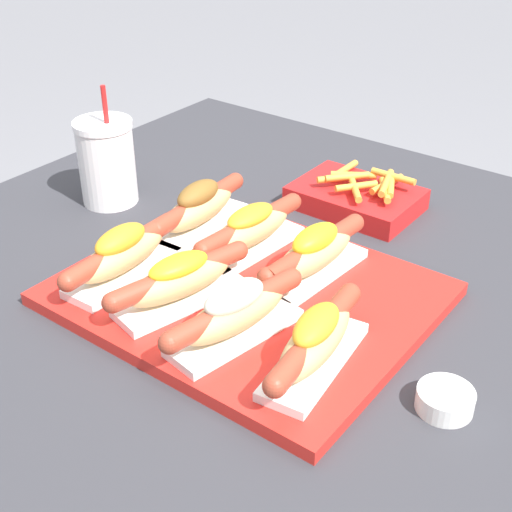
{
  "coord_description": "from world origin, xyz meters",
  "views": [
    {
      "loc": [
        0.44,
        -0.66,
        1.23
      ],
      "look_at": [
        -0.04,
        -0.03,
        0.75
      ],
      "focal_mm": 50.0,
      "sensor_mm": 36.0,
      "label": 1
    }
  ],
  "objects_px": {
    "hot_dog_2": "(235,313)",
    "hot_dog_4": "(199,208)",
    "hot_dog_5": "(250,230)",
    "drink_cup": "(107,162)",
    "sauce_bowl": "(445,399)",
    "hot_dog_6": "(314,253)",
    "fries_basket": "(357,196)",
    "hot_dog_3": "(315,341)",
    "hot_dog_1": "(179,280)",
    "hot_dog_0": "(122,254)",
    "serving_tray": "(247,294)"
  },
  "relations": [
    {
      "from": "serving_tray",
      "to": "hot_dog_5",
      "type": "bearing_deg",
      "value": 124.66
    },
    {
      "from": "hot_dog_1",
      "to": "hot_dog_5",
      "type": "relative_size",
      "value": 0.98
    },
    {
      "from": "sauce_bowl",
      "to": "hot_dog_4",
      "type": "bearing_deg",
      "value": 164.98
    },
    {
      "from": "hot_dog_3",
      "to": "hot_dog_5",
      "type": "distance_m",
      "value": 0.26
    },
    {
      "from": "hot_dog_6",
      "to": "drink_cup",
      "type": "distance_m",
      "value": 0.41
    },
    {
      "from": "drink_cup",
      "to": "hot_dog_3",
      "type": "bearing_deg",
      "value": -18.18
    },
    {
      "from": "hot_dog_6",
      "to": "hot_dog_5",
      "type": "bearing_deg",
      "value": 179.49
    },
    {
      "from": "hot_dog_3",
      "to": "sauce_bowl",
      "type": "xyz_separation_m",
      "value": [
        0.14,
        0.04,
        -0.04
      ]
    },
    {
      "from": "hot_dog_4",
      "to": "hot_dog_5",
      "type": "distance_m",
      "value": 0.1
    },
    {
      "from": "hot_dog_0",
      "to": "hot_dog_3",
      "type": "distance_m",
      "value": 0.31
    },
    {
      "from": "hot_dog_1",
      "to": "hot_dog_5",
      "type": "distance_m",
      "value": 0.16
    },
    {
      "from": "hot_dog_5",
      "to": "sauce_bowl",
      "type": "relative_size",
      "value": 3.41
    },
    {
      "from": "hot_dog_5",
      "to": "drink_cup",
      "type": "height_order",
      "value": "drink_cup"
    },
    {
      "from": "hot_dog_1",
      "to": "drink_cup",
      "type": "bearing_deg",
      "value": 151.55
    },
    {
      "from": "hot_dog_6",
      "to": "fries_basket",
      "type": "distance_m",
      "value": 0.25
    },
    {
      "from": "serving_tray",
      "to": "fries_basket",
      "type": "relative_size",
      "value": 2.32
    },
    {
      "from": "hot_dog_4",
      "to": "serving_tray",
      "type": "bearing_deg",
      "value": -28.84
    },
    {
      "from": "hot_dog_2",
      "to": "drink_cup",
      "type": "height_order",
      "value": "drink_cup"
    },
    {
      "from": "hot_dog_0",
      "to": "hot_dog_5",
      "type": "xyz_separation_m",
      "value": [
        0.09,
        0.16,
        -0.0
      ]
    },
    {
      "from": "hot_dog_2",
      "to": "fries_basket",
      "type": "relative_size",
      "value": 1.08
    },
    {
      "from": "hot_dog_2",
      "to": "serving_tray",
      "type": "bearing_deg",
      "value": 119.76
    },
    {
      "from": "hot_dog_0",
      "to": "drink_cup",
      "type": "xyz_separation_m",
      "value": [
        -0.21,
        0.17,
        0.02
      ]
    },
    {
      "from": "hot_dog_5",
      "to": "hot_dog_2",
      "type": "bearing_deg",
      "value": -57.85
    },
    {
      "from": "hot_dog_0",
      "to": "drink_cup",
      "type": "relative_size",
      "value": 1.07
    },
    {
      "from": "fries_basket",
      "to": "sauce_bowl",
      "type": "bearing_deg",
      "value": -48.31
    },
    {
      "from": "serving_tray",
      "to": "hot_dog_2",
      "type": "height_order",
      "value": "hot_dog_2"
    },
    {
      "from": "hot_dog_0",
      "to": "hot_dog_2",
      "type": "xyz_separation_m",
      "value": [
        0.2,
        -0.01,
        0.0
      ]
    },
    {
      "from": "hot_dog_6",
      "to": "hot_dog_4",
      "type": "bearing_deg",
      "value": 178.37
    },
    {
      "from": "sauce_bowl",
      "to": "serving_tray",
      "type": "bearing_deg",
      "value": 173.23
    },
    {
      "from": "hot_dog_3",
      "to": "serving_tray",
      "type": "bearing_deg",
      "value": 153.72
    },
    {
      "from": "serving_tray",
      "to": "hot_dog_6",
      "type": "relative_size",
      "value": 2.13
    },
    {
      "from": "hot_dog_2",
      "to": "drink_cup",
      "type": "xyz_separation_m",
      "value": [
        -0.41,
        0.18,
        0.02
      ]
    },
    {
      "from": "hot_dog_1",
      "to": "hot_dog_4",
      "type": "xyz_separation_m",
      "value": [
        -0.11,
        0.16,
        0.0
      ]
    },
    {
      "from": "hot_dog_0",
      "to": "hot_dog_5",
      "type": "bearing_deg",
      "value": 58.9
    },
    {
      "from": "hot_dog_0",
      "to": "sauce_bowl",
      "type": "relative_size",
      "value": 3.42
    },
    {
      "from": "hot_dog_1",
      "to": "sauce_bowl",
      "type": "distance_m",
      "value": 0.35
    },
    {
      "from": "serving_tray",
      "to": "hot_dog_3",
      "type": "relative_size",
      "value": 2.14
    },
    {
      "from": "hot_dog_5",
      "to": "drink_cup",
      "type": "xyz_separation_m",
      "value": [
        -0.3,
        0.01,
        0.02
      ]
    },
    {
      "from": "hot_dog_0",
      "to": "hot_dog_1",
      "type": "bearing_deg",
      "value": -0.14
    },
    {
      "from": "hot_dog_3",
      "to": "drink_cup",
      "type": "relative_size",
      "value": 1.07
    },
    {
      "from": "serving_tray",
      "to": "drink_cup",
      "type": "height_order",
      "value": "drink_cup"
    },
    {
      "from": "hot_dog_6",
      "to": "fries_basket",
      "type": "bearing_deg",
      "value": 106.4
    },
    {
      "from": "hot_dog_1",
      "to": "hot_dog_3",
      "type": "bearing_deg",
      "value": -0.15
    },
    {
      "from": "hot_dog_2",
      "to": "hot_dog_4",
      "type": "xyz_separation_m",
      "value": [
        -0.21,
        0.18,
        -0.0
      ]
    },
    {
      "from": "fries_basket",
      "to": "serving_tray",
      "type": "bearing_deg",
      "value": -86.82
    },
    {
      "from": "hot_dog_3",
      "to": "drink_cup",
      "type": "height_order",
      "value": "drink_cup"
    },
    {
      "from": "hot_dog_1",
      "to": "hot_dog_5",
      "type": "xyz_separation_m",
      "value": [
        -0.01,
        0.16,
        -0.0
      ]
    },
    {
      "from": "hot_dog_1",
      "to": "hot_dog_2",
      "type": "bearing_deg",
      "value": -8.07
    },
    {
      "from": "hot_dog_6",
      "to": "hot_dog_0",
      "type": "bearing_deg",
      "value": -142.43
    },
    {
      "from": "hot_dog_1",
      "to": "hot_dog_4",
      "type": "height_order",
      "value": "hot_dog_4"
    }
  ]
}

